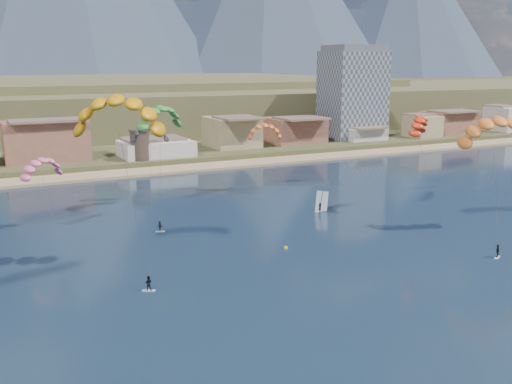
% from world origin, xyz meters
% --- Properties ---
extents(ground, '(2400.00, 2400.00, 0.00)m').
position_xyz_m(ground, '(0.00, 0.00, 0.00)').
color(ground, black).
rests_on(ground, ground).
extents(beach, '(2200.00, 12.00, 0.90)m').
position_xyz_m(beach, '(0.00, 106.00, 0.25)').
color(beach, tan).
rests_on(beach, ground).
extents(land, '(2200.00, 900.00, 4.00)m').
position_xyz_m(land, '(0.00, 560.00, 0.00)').
color(land, brown).
rests_on(land, ground).
extents(foothills, '(940.00, 210.00, 18.00)m').
position_xyz_m(foothills, '(22.39, 232.47, 9.08)').
color(foothills, brown).
rests_on(foothills, ground).
extents(apartment_tower, '(20.00, 16.00, 32.00)m').
position_xyz_m(apartment_tower, '(85.00, 128.00, 17.82)').
color(apartment_tower, gray).
rests_on(apartment_tower, ground).
extents(watchtower, '(5.82, 5.82, 8.60)m').
position_xyz_m(watchtower, '(5.00, 114.00, 6.37)').
color(watchtower, '#47382D').
rests_on(watchtower, ground).
extents(kitesurfer_yellow, '(14.05, 16.31, 25.86)m').
position_xyz_m(kitesurfer_yellow, '(-18.57, 36.60, 22.37)').
color(kitesurfer_yellow, silver).
rests_on(kitesurfer_yellow, ground).
extents(kitesurfer_orange, '(18.05, 17.14, 23.42)m').
position_xyz_m(kitesurfer_orange, '(42.57, 27.21, 17.92)').
color(kitesurfer_orange, silver).
rests_on(kitesurfer_orange, ground).
extents(kitesurfer_green, '(11.59, 19.10, 23.61)m').
position_xyz_m(kitesurfer_green, '(-3.80, 65.92, 18.74)').
color(kitesurfer_green, silver).
rests_on(kitesurfer_green, ground).
extents(distant_kite_pink, '(8.50, 7.34, 14.89)m').
position_xyz_m(distant_kite_pink, '(-26.48, 59.81, 11.78)').
color(distant_kite_pink, '#262626').
rests_on(distant_kite_pink, ground).
extents(distant_kite_dark, '(8.44, 6.59, 17.58)m').
position_xyz_m(distant_kite_dark, '(-3.79, 73.15, 14.80)').
color(distant_kite_dark, '#262626').
rests_on(distant_kite_dark, ground).
extents(distant_kite_orange, '(8.61, 6.69, 17.04)m').
position_xyz_m(distant_kite_orange, '(21.68, 71.58, 14.18)').
color(distant_kite_orange, '#262626').
rests_on(distant_kite_orange, ground).
extents(distant_kite_red, '(8.36, 7.90, 20.09)m').
position_xyz_m(distant_kite_red, '(39.62, 42.90, 17.41)').
color(distant_kite_red, '#262626').
rests_on(distant_kite_red, ground).
extents(windsurfer, '(2.23, 2.43, 3.92)m').
position_xyz_m(windsurfer, '(23.52, 51.04, 1.25)').
color(windsurfer, silver).
rests_on(windsurfer, ground).
extents(buoy, '(0.66, 0.66, 0.66)m').
position_xyz_m(buoy, '(5.92, 33.44, 0.11)').
color(buoy, gold).
rests_on(buoy, ground).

